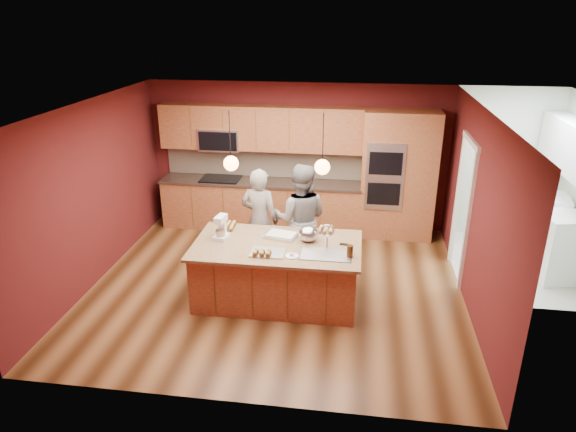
# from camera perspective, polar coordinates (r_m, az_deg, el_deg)

# --- Properties ---
(floor) EXTENTS (5.50, 5.50, 0.00)m
(floor) POSITION_cam_1_polar(r_m,az_deg,el_deg) (7.84, -1.32, -7.79)
(floor) COLOR #402310
(floor) RESTS_ON ground
(ceiling) EXTENTS (5.50, 5.50, 0.00)m
(ceiling) POSITION_cam_1_polar(r_m,az_deg,el_deg) (6.91, -1.52, 12.04)
(ceiling) COLOR white
(ceiling) RESTS_ON ground
(wall_back) EXTENTS (5.50, 0.00, 5.50)m
(wall_back) POSITION_cam_1_polar(r_m,az_deg,el_deg) (9.62, 1.03, 6.66)
(wall_back) COLOR #4F1516
(wall_back) RESTS_ON ground
(wall_front) EXTENTS (5.50, 0.00, 5.50)m
(wall_front) POSITION_cam_1_polar(r_m,az_deg,el_deg) (5.05, -6.10, -8.40)
(wall_front) COLOR #4F1516
(wall_front) RESTS_ON ground
(wall_left) EXTENTS (0.00, 5.00, 5.00)m
(wall_left) POSITION_cam_1_polar(r_m,az_deg,el_deg) (8.16, -20.86, 2.34)
(wall_left) COLOR #4F1516
(wall_left) RESTS_ON ground
(wall_right) EXTENTS (0.00, 5.00, 5.00)m
(wall_right) POSITION_cam_1_polar(r_m,az_deg,el_deg) (7.35, 20.23, 0.35)
(wall_right) COLOR #4F1516
(wall_right) RESTS_ON ground
(cabinet_run) EXTENTS (3.74, 0.64, 2.30)m
(cabinet_run) POSITION_cam_1_polar(r_m,az_deg,el_deg) (9.59, -3.22, 4.30)
(cabinet_run) COLOR brown
(cabinet_run) RESTS_ON floor
(oven_column) EXTENTS (1.30, 0.62, 2.30)m
(oven_column) POSITION_cam_1_polar(r_m,az_deg,el_deg) (9.34, 12.12, 4.42)
(oven_column) COLOR brown
(oven_column) RESTS_ON floor
(doorway_trim) EXTENTS (0.08, 1.11, 2.20)m
(doorway_trim) POSITION_cam_1_polar(r_m,az_deg,el_deg) (8.19, 18.78, 0.45)
(doorway_trim) COLOR silver
(doorway_trim) RESTS_ON wall_right
(pendant_left) EXTENTS (0.20, 0.20, 0.80)m
(pendant_left) POSITION_cam_1_polar(r_m,az_deg,el_deg) (6.86, -6.35, 5.86)
(pendant_left) COLOR black
(pendant_left) RESTS_ON ceiling
(pendant_right) EXTENTS (0.20, 0.20, 0.80)m
(pendant_right) POSITION_cam_1_polar(r_m,az_deg,el_deg) (6.67, 3.83, 5.48)
(pendant_right) COLOR black
(pendant_right) RESTS_ON ceiling
(island) EXTENTS (2.33, 1.31, 1.24)m
(island) POSITION_cam_1_polar(r_m,az_deg,el_deg) (7.32, -1.11, -6.15)
(island) COLOR brown
(island) RESTS_ON floor
(person_left) EXTENTS (0.68, 0.51, 1.67)m
(person_left) POSITION_cam_1_polar(r_m,az_deg,el_deg) (8.03, -3.16, -0.43)
(person_left) COLOR black
(person_left) RESTS_ON floor
(person_right) EXTENTS (0.87, 0.68, 1.76)m
(person_right) POSITION_cam_1_polar(r_m,az_deg,el_deg) (7.92, 1.41, -0.35)
(person_right) COLOR slate
(person_right) RESTS_ON floor
(stand_mixer) EXTENTS (0.22, 0.27, 0.34)m
(stand_mixer) POSITION_cam_1_polar(r_m,az_deg,el_deg) (7.33, -7.44, -1.41)
(stand_mixer) COLOR white
(stand_mixer) RESTS_ON island
(sheet_cake) EXTENTS (0.51, 0.42, 0.05)m
(sheet_cake) POSITION_cam_1_polar(r_m,az_deg,el_deg) (7.37, -0.74, -2.14)
(sheet_cake) COLOR silver
(sheet_cake) RESTS_ON island
(cooling_rack) EXTENTS (0.46, 0.33, 0.02)m
(cooling_rack) POSITION_cam_1_polar(r_m,az_deg,el_deg) (6.89, -2.27, -4.06)
(cooling_rack) COLOR silver
(cooling_rack) RESTS_ON island
(mixing_bowl) EXTENTS (0.28, 0.28, 0.23)m
(mixing_bowl) POSITION_cam_1_polar(r_m,az_deg,el_deg) (7.20, 2.27, -1.98)
(mixing_bowl) COLOR #B6B8BD
(mixing_bowl) RESTS_ON island
(plate) EXTENTS (0.18, 0.18, 0.01)m
(plate) POSITION_cam_1_polar(r_m,az_deg,el_deg) (6.79, 0.44, -4.46)
(plate) COLOR white
(plate) RESTS_ON island
(tumbler) EXTENTS (0.08, 0.08, 0.17)m
(tumbler) POSITION_cam_1_polar(r_m,az_deg,el_deg) (6.80, 6.89, -3.91)
(tumbler) COLOR #341E0B
(tumbler) RESTS_ON island
(phone) EXTENTS (0.13, 0.08, 0.01)m
(phone) POSITION_cam_1_polar(r_m,az_deg,el_deg) (7.17, 6.24, -3.14)
(phone) COLOR black
(phone) RESTS_ON island
(cupcakes_left) EXTENTS (0.16, 0.32, 0.07)m
(cupcakes_left) POSITION_cam_1_polar(r_m,az_deg,el_deg) (7.69, -6.47, -1.11)
(cupcakes_left) COLOR tan
(cupcakes_left) RESTS_ON island
(cupcakes_rack) EXTENTS (0.26, 0.17, 0.08)m
(cupcakes_rack) POSITION_cam_1_polar(r_m,az_deg,el_deg) (6.78, -2.90, -4.07)
(cupcakes_rack) COLOR tan
(cupcakes_rack) RESTS_ON island
(cupcakes_right) EXTENTS (0.23, 0.23, 0.07)m
(cupcakes_right) POSITION_cam_1_polar(r_m,az_deg,el_deg) (7.54, 4.26, -1.50)
(cupcakes_right) COLOR tan
(cupcakes_right) RESTS_ON island
(washer) EXTENTS (0.78, 0.79, 1.04)m
(washer) POSITION_cam_1_polar(r_m,az_deg,el_deg) (8.87, 27.78, -3.03)
(washer) COLOR white
(washer) RESTS_ON floor
(dryer) EXTENTS (0.81, 0.83, 1.10)m
(dryer) POSITION_cam_1_polar(r_m,az_deg,el_deg) (9.48, 26.36, -1.06)
(dryer) COLOR white
(dryer) RESTS_ON floor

